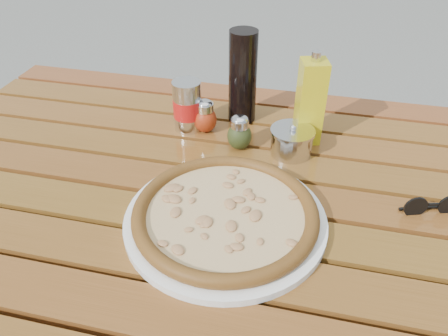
% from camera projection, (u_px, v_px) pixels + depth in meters
% --- Properties ---
extents(table, '(1.40, 0.90, 0.75)m').
position_uv_depth(table, '(222.00, 214.00, 0.91)').
color(table, '#3C1C0D').
rests_on(table, ground).
extents(plate, '(0.42, 0.42, 0.01)m').
position_uv_depth(plate, '(225.00, 220.00, 0.78)').
color(plate, white).
rests_on(plate, table).
extents(pizza, '(0.38, 0.38, 0.03)m').
position_uv_depth(pizza, '(225.00, 213.00, 0.77)').
color(pizza, beige).
rests_on(pizza, plate).
extents(pepper_shaker, '(0.07, 0.07, 0.08)m').
position_uv_depth(pepper_shaker, '(205.00, 117.00, 1.01)').
color(pepper_shaker, '#AF3414').
rests_on(pepper_shaker, table).
extents(oregano_shaker, '(0.05, 0.05, 0.08)m').
position_uv_depth(oregano_shaker, '(240.00, 133.00, 0.96)').
color(oregano_shaker, '#37421A').
rests_on(oregano_shaker, table).
extents(dark_bottle, '(0.08, 0.08, 0.22)m').
position_uv_depth(dark_bottle, '(243.00, 77.00, 1.02)').
color(dark_bottle, black).
rests_on(dark_bottle, table).
extents(soda_can, '(0.08, 0.08, 0.12)m').
position_uv_depth(soda_can, '(187.00, 106.00, 1.01)').
color(soda_can, silver).
rests_on(soda_can, table).
extents(olive_oil_cruet, '(0.07, 0.07, 0.21)m').
position_uv_depth(olive_oil_cruet, '(310.00, 102.00, 0.95)').
color(olive_oil_cruet, gold).
rests_on(olive_oil_cruet, table).
extents(parmesan_tin, '(0.11, 0.11, 0.07)m').
position_uv_depth(parmesan_tin, '(292.00, 141.00, 0.94)').
color(parmesan_tin, silver).
rests_on(parmesan_tin, table).
extents(sunglasses, '(0.11, 0.06, 0.04)m').
position_uv_depth(sunglasses, '(432.00, 206.00, 0.80)').
color(sunglasses, black).
rests_on(sunglasses, table).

